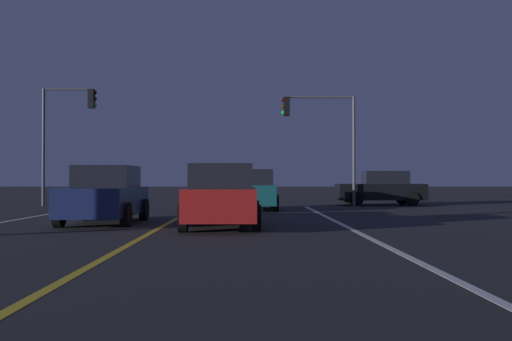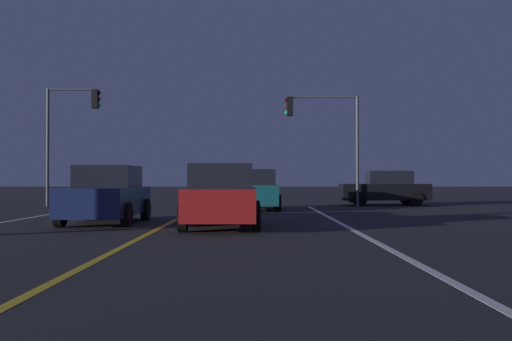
% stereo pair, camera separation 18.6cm
% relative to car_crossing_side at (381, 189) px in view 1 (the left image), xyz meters
% --- Properties ---
extents(lane_edge_right, '(0.16, 34.52, 0.01)m').
position_rel_car_crossing_side_xyz_m(lane_edge_right, '(-3.94, -18.86, -0.82)').
color(lane_edge_right, silver).
rests_on(lane_edge_right, ground).
extents(lane_center_divider, '(0.16, 34.52, 0.01)m').
position_rel_car_crossing_side_xyz_m(lane_center_divider, '(-9.00, -18.86, -0.82)').
color(lane_center_divider, gold).
rests_on(lane_center_divider, ground).
extents(car_crossing_side, '(4.30, 2.02, 1.70)m').
position_rel_car_crossing_side_xyz_m(car_crossing_side, '(0.00, 0.00, 0.00)').
color(car_crossing_side, black).
rests_on(car_crossing_side, ground).
extents(car_lead_same_lane, '(2.02, 4.30, 1.70)m').
position_rel_car_crossing_side_xyz_m(car_lead_same_lane, '(-7.33, -13.46, 0.00)').
color(car_lead_same_lane, black).
rests_on(car_lead_same_lane, ground).
extents(car_oncoming, '(2.02, 4.30, 1.70)m').
position_rel_car_crossing_side_xyz_m(car_oncoming, '(-10.82, -11.88, 0.00)').
color(car_oncoming, black).
rests_on(car_oncoming, ground).
extents(car_ahead_far, '(2.02, 4.30, 1.70)m').
position_rel_car_crossing_side_xyz_m(car_ahead_far, '(-6.45, -4.72, 0.00)').
color(car_ahead_far, black).
rests_on(car_ahead_far, ground).
extents(traffic_light_near_right, '(3.56, 0.36, 5.29)m').
position_rel_car_crossing_side_xyz_m(traffic_light_near_right, '(-3.27, -1.10, 3.14)').
color(traffic_light_near_right, '#4C4C51').
rests_on(traffic_light_near_right, ground).
extents(traffic_light_near_left, '(2.61, 0.36, 5.65)m').
position_rel_car_crossing_side_xyz_m(traffic_light_near_left, '(-15.25, -1.10, 3.33)').
color(traffic_light_near_left, '#4C4C51').
rests_on(traffic_light_near_left, ground).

